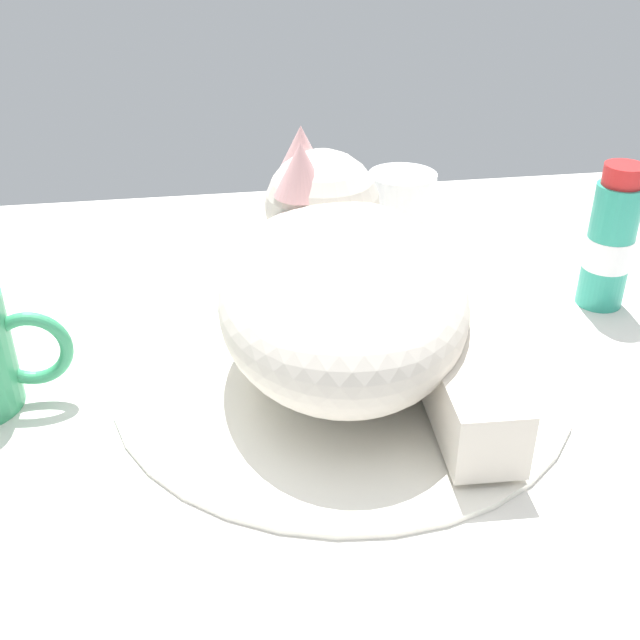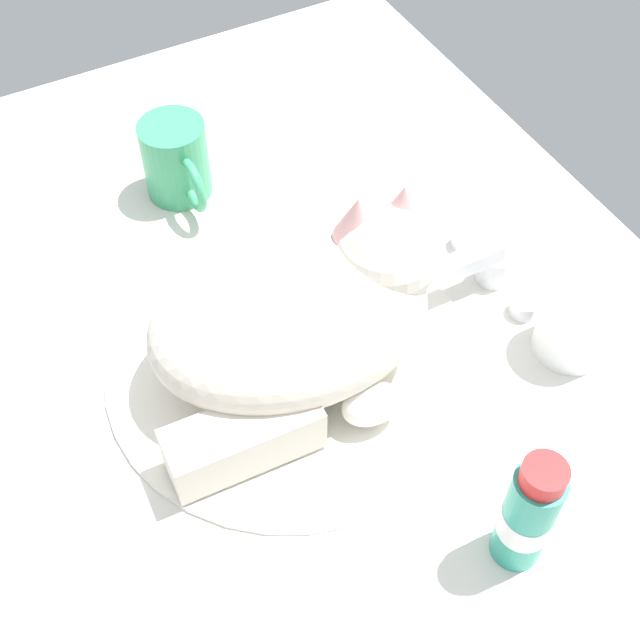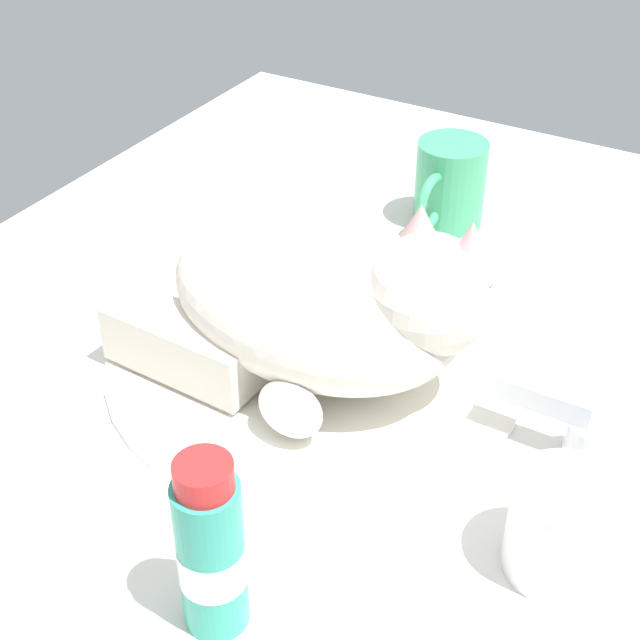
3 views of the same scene
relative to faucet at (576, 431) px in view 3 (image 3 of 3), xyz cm
name	(u,v)px [view 3 (image 3 of 3)]	position (x,y,z in cm)	size (l,w,h in cm)	color
ground_plane	(315,375)	(0.00, -22.67, -3.82)	(110.00, 82.50, 3.00)	silver
sink_basin	(315,357)	(0.00, -22.67, -1.84)	(35.92, 35.92, 0.95)	white
faucet	(576,431)	(0.00, 0.00, 0.00)	(13.47, 9.22, 5.53)	silver
cat	(327,298)	(0.39, -21.35, 5.04)	(22.72, 30.75, 15.66)	beige
coffee_mug	(451,185)	(-27.81, -22.47, 2.26)	(11.66, 7.40, 9.15)	#389966
rinse_cup	(563,528)	(11.00, 2.40, 1.32)	(7.26, 7.26, 7.28)	white
toothpaste_bottle	(211,551)	(25.71, -14.88, 3.89)	(4.24, 4.24, 13.35)	teal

